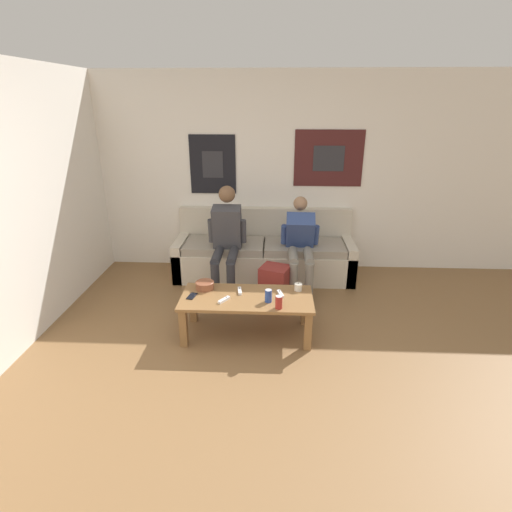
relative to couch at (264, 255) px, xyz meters
The scene contains 15 objects.
ground_plane 2.56m from the couch, 90.94° to the right, with size 18.00×18.00×0.00m, color brown.
wall_back 1.06m from the couch, 96.34° to the left, with size 10.00×0.07×2.55m.
couch is the anchor object (origin of this frame).
coffee_table 1.48m from the couch, 94.93° to the right, with size 1.28×0.57×0.42m.
person_seated_adult 0.71m from the couch, 137.85° to the right, with size 0.47×0.87×1.24m.
person_seated_teen 0.65m from the couch, 38.94° to the right, with size 0.47×0.98×1.08m.
backpack 0.82m from the couch, 80.09° to the right, with size 0.38×0.38×0.45m.
ceramic_bowl 1.44m from the couch, 113.16° to the right, with size 0.19×0.19×0.08m.
pillar_candle 1.37m from the couch, 73.87° to the right, with size 0.08×0.08×0.08m.
drink_can_blue 1.57m from the couch, 86.92° to the right, with size 0.07×0.07×0.12m.
drink_can_red 1.70m from the couch, 83.83° to the right, with size 0.07×0.07×0.12m.
game_controller_near_left 1.39m from the couch, 98.44° to the right, with size 0.06×0.15×0.03m.
game_controller_near_right 1.61m from the couch, 102.12° to the right, with size 0.11×0.14×0.03m.
game_controller_far_center 1.43m from the couch, 81.98° to the right, with size 0.07×0.15×0.03m.
cell_phone 1.64m from the couch, 113.84° to the right, with size 0.09×0.15×0.01m.
Camera 1 is at (0.17, -2.36, 2.21)m, focal length 28.00 mm.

